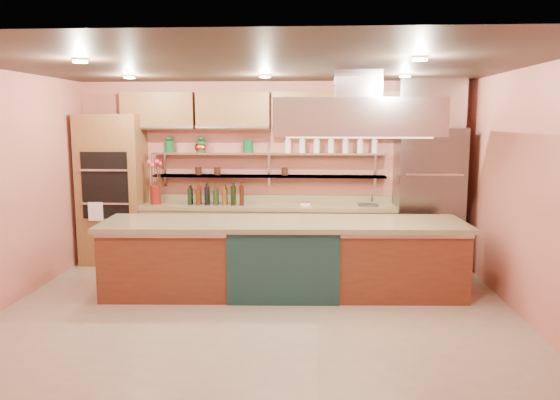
# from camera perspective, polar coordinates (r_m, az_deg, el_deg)

# --- Properties ---
(floor) EXTENTS (6.00, 5.00, 0.02)m
(floor) POSITION_cam_1_polar(r_m,az_deg,el_deg) (6.45, -2.39, -11.84)
(floor) COLOR gray
(floor) RESTS_ON ground
(ceiling) EXTENTS (6.00, 5.00, 0.02)m
(ceiling) POSITION_cam_1_polar(r_m,az_deg,el_deg) (6.08, -2.56, 13.86)
(ceiling) COLOR black
(ceiling) RESTS_ON wall_back
(wall_back) EXTENTS (6.00, 0.04, 2.80)m
(wall_back) POSITION_cam_1_polar(r_m,az_deg,el_deg) (8.58, -0.80, 2.93)
(wall_back) COLOR #C76F5E
(wall_back) RESTS_ON floor
(wall_front) EXTENTS (6.00, 0.04, 2.80)m
(wall_front) POSITION_cam_1_polar(r_m,az_deg,el_deg) (3.66, -6.39, -4.65)
(wall_front) COLOR #C76F5E
(wall_front) RESTS_ON floor
(wall_right) EXTENTS (0.04, 5.00, 2.80)m
(wall_right) POSITION_cam_1_polar(r_m,az_deg,el_deg) (6.53, 24.74, 0.40)
(wall_right) COLOR #C76F5E
(wall_right) RESTS_ON floor
(oven_stack) EXTENTS (0.95, 0.64, 2.30)m
(oven_stack) POSITION_cam_1_polar(r_m,az_deg,el_deg) (8.82, -17.05, 1.07)
(oven_stack) COLOR brown
(oven_stack) RESTS_ON floor
(refrigerator) EXTENTS (0.95, 0.72, 2.10)m
(refrigerator) POSITION_cam_1_polar(r_m,az_deg,el_deg) (8.42, 15.18, 0.13)
(refrigerator) COLOR slate
(refrigerator) RESTS_ON floor
(back_counter) EXTENTS (3.84, 0.64, 0.93)m
(back_counter) POSITION_cam_1_polar(r_m,az_deg,el_deg) (8.43, -1.27, -3.60)
(back_counter) COLOR tan
(back_counter) RESTS_ON floor
(wall_shelf_lower) EXTENTS (3.60, 0.26, 0.03)m
(wall_shelf_lower) POSITION_cam_1_polar(r_m,az_deg,el_deg) (8.46, -1.20, 2.51)
(wall_shelf_lower) COLOR #B8B9BF
(wall_shelf_lower) RESTS_ON wall_back
(wall_shelf_upper) EXTENTS (3.60, 0.26, 0.03)m
(wall_shelf_upper) POSITION_cam_1_polar(r_m,az_deg,el_deg) (8.43, -1.21, 4.88)
(wall_shelf_upper) COLOR #B8B9BF
(wall_shelf_upper) RESTS_ON wall_back
(upper_cabinets) EXTENTS (4.60, 0.36, 0.55)m
(upper_cabinets) POSITION_cam_1_polar(r_m,az_deg,el_deg) (8.36, -0.90, 9.30)
(upper_cabinets) COLOR brown
(upper_cabinets) RESTS_ON wall_back
(range_hood) EXTENTS (2.00, 1.00, 0.45)m
(range_hood) POSITION_cam_1_polar(r_m,az_deg,el_deg) (6.83, 8.03, 8.57)
(range_hood) COLOR #B8B9BF
(range_hood) RESTS_ON ceiling
(ceiling_downlights) EXTENTS (4.00, 2.80, 0.02)m
(ceiling_downlights) POSITION_cam_1_polar(r_m,az_deg,el_deg) (6.27, -2.36, 13.42)
(ceiling_downlights) COLOR #FFE5A5
(ceiling_downlights) RESTS_ON ceiling
(island) EXTENTS (4.55, 1.19, 0.94)m
(island) POSITION_cam_1_polar(r_m,az_deg,el_deg) (7.04, 0.36, -5.99)
(island) COLOR brown
(island) RESTS_ON floor
(flower_vase) EXTENTS (0.20, 0.20, 0.28)m
(flower_vase) POSITION_cam_1_polar(r_m,az_deg,el_deg) (8.59, -12.89, 0.51)
(flower_vase) COLOR maroon
(flower_vase) RESTS_ON back_counter
(oil_bottle_cluster) EXTENTS (0.94, 0.61, 0.29)m
(oil_bottle_cluster) POSITION_cam_1_polar(r_m,az_deg,el_deg) (8.37, -6.69, 0.51)
(oil_bottle_cluster) COLOR black
(oil_bottle_cluster) RESTS_ON back_counter
(kitchen_scale) EXTENTS (0.15, 0.12, 0.08)m
(kitchen_scale) POSITION_cam_1_polar(r_m,az_deg,el_deg) (8.26, 2.67, -0.30)
(kitchen_scale) COLOR silver
(kitchen_scale) RESTS_ON back_counter
(bar_faucet) EXTENTS (0.03, 0.03, 0.25)m
(bar_faucet) POSITION_cam_1_polar(r_m,az_deg,el_deg) (8.40, 9.57, 0.31)
(bar_faucet) COLOR white
(bar_faucet) RESTS_ON back_counter
(copper_kettle) EXTENTS (0.24, 0.24, 0.16)m
(copper_kettle) POSITION_cam_1_polar(r_m,az_deg,el_deg) (8.57, -8.29, 5.48)
(copper_kettle) COLOR #D95332
(copper_kettle) RESTS_ON wall_shelf_upper
(green_canister) EXTENTS (0.20, 0.20, 0.19)m
(green_canister) POSITION_cam_1_polar(r_m,az_deg,el_deg) (8.45, -3.34, 5.62)
(green_canister) COLOR #0F4A23
(green_canister) RESTS_ON wall_shelf_upper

